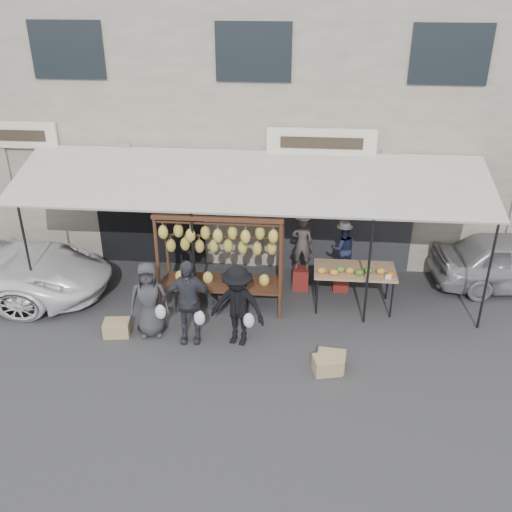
{
  "coord_description": "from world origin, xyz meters",
  "views": [
    {
      "loc": [
        1.19,
        -8.95,
        6.53
      ],
      "look_at": [
        0.24,
        1.4,
        1.3
      ],
      "focal_mm": 40.0,
      "sensor_mm": 36.0,
      "label": 1
    }
  ],
  "objects": [
    {
      "name": "ground_plane",
      "position": [
        0.0,
        0.0,
        0.0
      ],
      "size": [
        90.0,
        90.0,
        0.0
      ],
      "primitive_type": "plane",
      "color": "#2D2D30"
    },
    {
      "name": "stool_left",
      "position": [
        1.17,
        2.45,
        0.25
      ],
      "size": [
        0.39,
        0.39,
        0.5
      ],
      "primitive_type": "cube",
      "rotation": [
        0.0,
        0.0,
        -0.1
      ],
      "color": "maroon",
      "rests_on": "ground_plane"
    },
    {
      "name": "banana_rack",
      "position": [
        -0.5,
        1.48,
        1.57
      ],
      "size": [
        2.6,
        0.9,
        2.24
      ],
      "color": "black",
      "rests_on": "ground_plane"
    },
    {
      "name": "crate_near_a",
      "position": [
        1.72,
        -0.56,
        0.15
      ],
      "size": [
        0.57,
        0.48,
        0.3
      ],
      "primitive_type": "cube",
      "rotation": [
        0.0,
        0.0,
        0.24
      ],
      "color": "tan",
      "rests_on": "ground_plane"
    },
    {
      "name": "customer_mid",
      "position": [
        -0.95,
        0.2,
        0.87
      ],
      "size": [
        1.06,
        0.53,
        1.74
      ],
      "primitive_type": "imported",
      "rotation": [
        0.0,
        0.0,
        0.1
      ],
      "color": "#31323A",
      "rests_on": "ground_plane"
    },
    {
      "name": "vendor_left",
      "position": [
        1.17,
        2.45,
        1.14
      ],
      "size": [
        0.47,
        0.31,
        1.28
      ],
      "primitive_type": "imported",
      "rotation": [
        0.0,
        0.0,
        3.14
      ],
      "color": "#46403D",
      "rests_on": "stool_left"
    },
    {
      "name": "shophouse",
      "position": [
        -0.0,
        6.5,
        3.65
      ],
      "size": [
        24.0,
        6.15,
        7.3
      ],
      "color": "#B0A490",
      "rests_on": "ground_plane"
    },
    {
      "name": "customer_right",
      "position": [
        0.0,
        0.2,
        0.83
      ],
      "size": [
        1.19,
        0.85,
        1.66
      ],
      "primitive_type": "imported",
      "rotation": [
        0.0,
        0.0,
        -0.24
      ],
      "color": "black",
      "rests_on": "ground_plane"
    },
    {
      "name": "crate_far",
      "position": [
        -2.43,
        0.25,
        0.15
      ],
      "size": [
        0.56,
        0.45,
        0.3
      ],
      "primitive_type": "cube",
      "rotation": [
        0.0,
        0.0,
        0.15
      ],
      "color": "tan",
      "rests_on": "ground_plane"
    },
    {
      "name": "crate_near_b",
      "position": [
        1.79,
        -0.43,
        0.15
      ],
      "size": [
        0.54,
        0.44,
        0.3
      ],
      "primitive_type": "cube",
      "rotation": [
        0.0,
        0.0,
        -0.1
      ],
      "color": "tan",
      "rests_on": "ground_plane"
    },
    {
      "name": "vendor_right",
      "position": [
        2.08,
        2.47,
        1.03
      ],
      "size": [
        0.59,
        0.48,
        1.11
      ],
      "primitive_type": "imported",
      "rotation": [
        0.0,
        0.0,
        3.26
      ],
      "color": "#1B2240",
      "rests_on": "stool_right"
    },
    {
      "name": "customer_left",
      "position": [
        -1.75,
        0.34,
        0.79
      ],
      "size": [
        0.85,
        0.63,
        1.58
      ],
      "primitive_type": "imported",
      "rotation": [
        0.0,
        0.0,
        0.19
      ],
      "color": "#313236",
      "rests_on": "ground_plane"
    },
    {
      "name": "awning",
      "position": [
        0.01,
        2.28,
        2.57
      ],
      "size": [
        10.0,
        2.35,
        2.92
      ],
      "color": "beige",
      "rests_on": "ground_plane"
    },
    {
      "name": "produce_table",
      "position": [
        2.29,
        1.7,
        0.88
      ],
      "size": [
        1.7,
        0.9,
        1.04
      ],
      "color": "#A58059",
      "rests_on": "ground_plane"
    },
    {
      "name": "stool_right",
      "position": [
        2.08,
        2.47,
        0.24
      ],
      "size": [
        0.42,
        0.42,
        0.48
      ],
      "primitive_type": "cube",
      "rotation": [
        0.0,
        0.0,
        0.27
      ],
      "color": "maroon",
      "rests_on": "ground_plane"
    }
  ]
}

